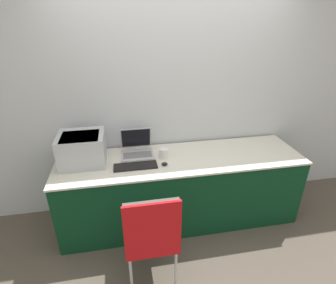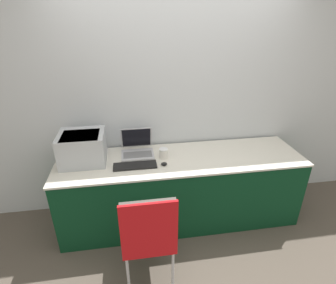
{
  "view_description": "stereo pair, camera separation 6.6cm",
  "coord_description": "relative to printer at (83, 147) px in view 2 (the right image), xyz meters",
  "views": [
    {
      "loc": [
        -0.58,
        -2.02,
        2.16
      ],
      "look_at": [
        -0.14,
        0.38,
        0.98
      ],
      "focal_mm": 28.0,
      "sensor_mm": 36.0,
      "label": 1
    },
    {
      "loc": [
        -0.51,
        -2.03,
        2.16
      ],
      "look_at": [
        -0.14,
        0.38,
        0.98
      ],
      "focal_mm": 28.0,
      "sensor_mm": 36.0,
      "label": 2
    }
  ],
  "objects": [
    {
      "name": "ground_plane",
      "position": [
        1.0,
        -0.43,
        -0.97
      ],
      "size": [
        14.0,
        14.0,
        0.0
      ],
      "primitive_type": "plane",
      "color": "brown"
    },
    {
      "name": "chair",
      "position": [
        0.58,
        -0.89,
        -0.36
      ],
      "size": [
        0.43,
        0.46,
        0.97
      ],
      "color": "#4C4742",
      "rests_on": "ground_plane"
    },
    {
      "name": "table",
      "position": [
        1.0,
        -0.08,
        -0.57
      ],
      "size": [
        2.61,
        0.72,
        0.8
      ],
      "color": "#0C381E",
      "rests_on": "ground_plane"
    },
    {
      "name": "wall_back",
      "position": [
        1.0,
        0.33,
        0.33
      ],
      "size": [
        8.0,
        0.05,
        2.6
      ],
      "color": "silver",
      "rests_on": "ground_plane"
    },
    {
      "name": "laptop_left",
      "position": [
        0.55,
        0.1,
        -0.11
      ],
      "size": [
        0.35,
        0.32,
        0.26
      ],
      "color": "#B7B7BC",
      "rests_on": "table"
    },
    {
      "name": "printer",
      "position": [
        0.0,
        0.0,
        0.0
      ],
      "size": [
        0.45,
        0.4,
        0.31
      ],
      "color": "#B2B7BC",
      "rests_on": "table"
    },
    {
      "name": "external_keyboard",
      "position": [
        0.51,
        -0.19,
        -0.16
      ],
      "size": [
        0.43,
        0.14,
        0.02
      ],
      "color": "black",
      "rests_on": "table"
    },
    {
      "name": "coffee_cup",
      "position": [
        0.82,
        -0.06,
        -0.11
      ],
      "size": [
        0.09,
        0.09,
        0.11
      ],
      "color": "white",
      "rests_on": "table"
    },
    {
      "name": "mouse",
      "position": [
        0.8,
        -0.21,
        -0.15
      ],
      "size": [
        0.06,
        0.05,
        0.03
      ],
      "color": "black",
      "rests_on": "table"
    }
  ]
}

